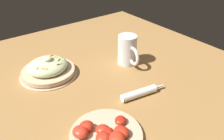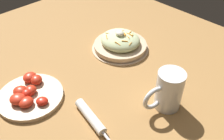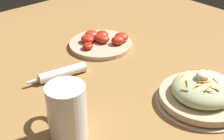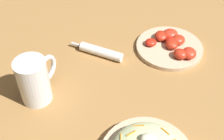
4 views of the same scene
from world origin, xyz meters
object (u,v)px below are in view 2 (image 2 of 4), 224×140
Objects in this scene: beer_mug at (168,92)px; tomato_plate at (29,94)px; napkin_roll at (91,117)px; salad_plate at (120,43)px.

beer_mug reaches higher than tomato_plate.
napkin_roll is (0.12, 0.21, -0.04)m from beer_mug.
tomato_plate is (0.33, 0.29, -0.04)m from beer_mug.
tomato_plate is at bearing 21.24° from napkin_roll.
beer_mug is 0.65× the size of tomato_plate.
beer_mug is at bearing -138.70° from tomato_plate.
beer_mug is at bearing 159.16° from salad_plate.
salad_plate reaches higher than tomato_plate.
napkin_roll is at bearing 60.05° from beer_mug.
beer_mug is (-0.32, 0.12, 0.03)m from salad_plate.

